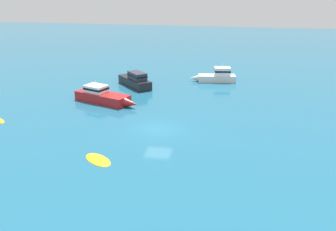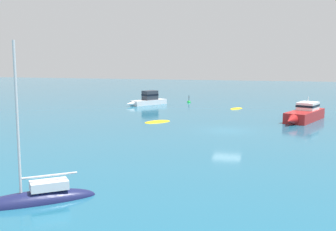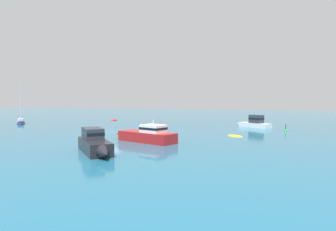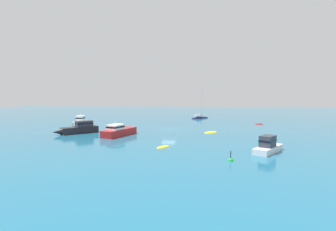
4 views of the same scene
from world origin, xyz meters
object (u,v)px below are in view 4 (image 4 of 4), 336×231
cabin_cruiser (120,131)px  dinghy (211,132)px  dinghy_1 (163,147)px  powerboat (79,128)px  tender (259,124)px  motor_cruiser (80,122)px  yacht (200,118)px  cabin_cruiser_1 (268,146)px  channel_buoy (231,161)px

cabin_cruiser → dinghy: (14.58, 4.42, -0.72)m
dinghy → dinghy_1: (-6.85, -12.92, 0.00)m
cabin_cruiser → powerboat: (-7.41, 1.66, 0.09)m
tender → motor_cruiser: motor_cruiser is taller
motor_cruiser → yacht: bearing=115.7°
tender → cabin_cruiser_1: size_ratio=0.32×
dinghy → yacht: bearing=43.0°
yacht → tender: (12.14, -11.82, -0.11)m
dinghy_1 → cabin_cruiser: bearing=76.2°
tender → channel_buoy: 33.51m
cabin_cruiser → tender: bearing=-34.4°
dinghy_1 → powerboat: bearing=90.1°
channel_buoy → motor_cruiser: bearing=135.1°
yacht → powerboat: yacht is taller
tender → channel_buoy: (-10.70, -31.76, 0.02)m
channel_buoy → powerboat: bearing=144.2°
cabin_cruiser_1 → dinghy_1: (-12.24, 1.74, -0.71)m
yacht → powerboat: bearing=-165.9°
yacht → channel_buoy: size_ratio=6.32×
dinghy_1 → channel_buoy: channel_buoy is taller
powerboat → tender: (33.20, 15.52, -0.81)m
yacht → cabin_cruiser_1: yacht is taller
yacht → dinghy_1: (-5.92, -37.50, -0.11)m
dinghy → channel_buoy: 19.01m
yacht → cabin_cruiser: yacht is taller
tender → cabin_cruiser_1: (-5.82, -27.42, 0.71)m
dinghy → tender: bearing=-0.5°
dinghy → motor_cruiser: size_ratio=0.51×
channel_buoy → dinghy: bearing=91.5°
powerboat → cabin_cruiser_1: powerboat is taller
cabin_cruiser → motor_cruiser: motor_cruiser is taller
yacht → dinghy: size_ratio=2.47×
powerboat → dinghy_1: 18.25m
tender → channel_buoy: size_ratio=1.48×
cabin_cruiser → powerboat: size_ratio=1.29×
yacht → cabin_cruiser: bearing=-153.5°
motor_cruiser → dinghy_1: size_ratio=2.72×
cabin_cruiser → motor_cruiser: size_ratio=1.30×
motor_cruiser → powerboat: bearing=14.6°
dinghy → cabin_cruiser_1: bearing=-119.0°
powerboat → motor_cruiser: 11.33m
cabin_cruiser_1 → dinghy_1: bearing=118.0°
tender → powerboat: bearing=26.4°
dinghy → motor_cruiser: (-26.32, 7.71, 0.76)m
dinghy → channel_buoy: channel_buoy is taller
tender → cabin_cruiser_1: cabin_cruiser_1 is taller
yacht → motor_cruiser: bearing=175.3°
motor_cruiser → cabin_cruiser_1: size_ratio=1.09×
tender → dinghy_1: bearing=56.2°
cabin_cruiser → cabin_cruiser_1: bearing=-95.2°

